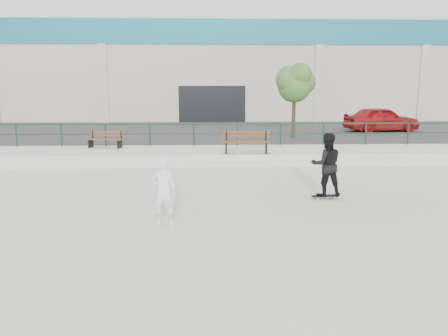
{
  "coord_description": "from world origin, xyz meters",
  "views": [
    {
      "loc": [
        -0.38,
        -9.15,
        3.23
      ],
      "look_at": [
        0.05,
        2.0,
        1.11
      ],
      "focal_mm": 35.0,
      "sensor_mm": 36.0,
      "label": 1
    }
  ],
  "objects_px": {
    "bench_left": "(105,139)",
    "skateboard": "(325,196)",
    "tree": "(295,82)",
    "standing_skater": "(326,165)",
    "red_car": "(381,119)",
    "seated_skater": "(164,191)",
    "bench_right": "(246,142)"
  },
  "relations": [
    {
      "from": "red_car",
      "to": "standing_skater",
      "type": "bearing_deg",
      "value": 145.57
    },
    {
      "from": "bench_right",
      "to": "red_car",
      "type": "bearing_deg",
      "value": 46.41
    },
    {
      "from": "bench_right",
      "to": "tree",
      "type": "distance_m",
      "value": 6.45
    },
    {
      "from": "bench_right",
      "to": "seated_skater",
      "type": "height_order",
      "value": "seated_skater"
    },
    {
      "from": "bench_right",
      "to": "standing_skater",
      "type": "relative_size",
      "value": 1.09
    },
    {
      "from": "tree",
      "to": "seated_skater",
      "type": "height_order",
      "value": "tree"
    },
    {
      "from": "bench_left",
      "to": "red_car",
      "type": "relative_size",
      "value": 0.38
    },
    {
      "from": "red_car",
      "to": "skateboard",
      "type": "xyz_separation_m",
      "value": [
        -7.0,
        -13.61,
        -1.17
      ]
    },
    {
      "from": "bench_left",
      "to": "bench_right",
      "type": "xyz_separation_m",
      "value": [
        6.1,
        -1.76,
        0.08
      ]
    },
    {
      "from": "bench_left",
      "to": "seated_skater",
      "type": "xyz_separation_m",
      "value": [
        3.5,
        -9.58,
        -0.05
      ]
    },
    {
      "from": "tree",
      "to": "standing_skater",
      "type": "distance_m",
      "value": 11.02
    },
    {
      "from": "bench_left",
      "to": "seated_skater",
      "type": "height_order",
      "value": "seated_skater"
    },
    {
      "from": "tree",
      "to": "bench_right",
      "type": "bearing_deg",
      "value": -119.96
    },
    {
      "from": "bench_left",
      "to": "skateboard",
      "type": "relative_size",
      "value": 2.1
    },
    {
      "from": "bench_left",
      "to": "tree",
      "type": "relative_size",
      "value": 0.43
    },
    {
      "from": "red_car",
      "to": "bench_left",
      "type": "bearing_deg",
      "value": 105.79
    },
    {
      "from": "bench_right",
      "to": "tree",
      "type": "xyz_separation_m",
      "value": [
        2.98,
        5.17,
        2.46
      ]
    },
    {
      "from": "bench_left",
      "to": "tree",
      "type": "height_order",
      "value": "tree"
    },
    {
      "from": "standing_skater",
      "to": "seated_skater",
      "type": "xyz_separation_m",
      "value": [
        -4.42,
        -2.3,
        -0.18
      ]
    },
    {
      "from": "tree",
      "to": "skateboard",
      "type": "xyz_separation_m",
      "value": [
        -1.17,
        -10.69,
        -3.33
      ]
    },
    {
      "from": "tree",
      "to": "seated_skater",
      "type": "distance_m",
      "value": 14.38
    },
    {
      "from": "skateboard",
      "to": "standing_skater",
      "type": "xyz_separation_m",
      "value": [
        0.0,
        0.0,
        0.93
      ]
    },
    {
      "from": "skateboard",
      "to": "red_car",
      "type": "bearing_deg",
      "value": 54.79
    },
    {
      "from": "skateboard",
      "to": "standing_skater",
      "type": "distance_m",
      "value": 0.93
    },
    {
      "from": "bench_left",
      "to": "red_car",
      "type": "xyz_separation_m",
      "value": [
        14.91,
        6.33,
        0.38
      ]
    },
    {
      "from": "tree",
      "to": "red_car",
      "type": "xyz_separation_m",
      "value": [
        5.83,
        2.92,
        -2.16
      ]
    },
    {
      "from": "red_car",
      "to": "skateboard",
      "type": "distance_m",
      "value": 15.35
    },
    {
      "from": "standing_skater",
      "to": "seated_skater",
      "type": "relative_size",
      "value": 1.1
    },
    {
      "from": "bench_right",
      "to": "red_car",
      "type": "relative_size",
      "value": 0.45
    },
    {
      "from": "bench_left",
      "to": "red_car",
      "type": "bearing_deg",
      "value": 34.11
    },
    {
      "from": "tree",
      "to": "red_car",
      "type": "relative_size",
      "value": 0.88
    },
    {
      "from": "skateboard",
      "to": "seated_skater",
      "type": "bearing_deg",
      "value": -160.44
    }
  ]
}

